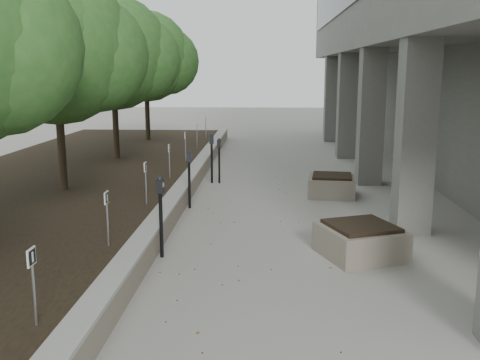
% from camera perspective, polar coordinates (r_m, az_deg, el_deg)
% --- Properties ---
extents(retaining_wall, '(0.39, 26.00, 0.50)m').
position_cam_1_polar(retaining_wall, '(14.90, -5.62, -0.77)').
color(retaining_wall, gray).
rests_on(retaining_wall, ground).
extents(planting_bed, '(7.00, 26.00, 0.40)m').
position_cam_1_polar(planting_bed, '(15.87, -18.86, -0.77)').
color(planting_bed, black).
rests_on(planting_bed, ground).
extents(crabapple_tree_3, '(4.60, 4.00, 5.44)m').
position_cam_1_polar(crabapple_tree_3, '(14.36, -18.46, 9.80)').
color(crabapple_tree_3, '#2A5B23').
rests_on(crabapple_tree_3, planting_bed).
extents(crabapple_tree_4, '(4.60, 4.00, 5.44)m').
position_cam_1_polar(crabapple_tree_4, '(19.11, -13.00, 10.34)').
color(crabapple_tree_4, '#2A5B23').
rests_on(crabapple_tree_4, planting_bed).
extents(crabapple_tree_5, '(4.60, 4.00, 5.44)m').
position_cam_1_polar(crabapple_tree_5, '(23.96, -9.72, 10.62)').
color(crabapple_tree_5, '#2A5B23').
rests_on(crabapple_tree_5, planting_bed).
extents(parking_sign_2, '(0.04, 0.22, 0.96)m').
position_cam_1_polar(parking_sign_2, '(6.95, -20.64, -10.38)').
color(parking_sign_2, black).
rests_on(parking_sign_2, planting_bed).
extents(parking_sign_3, '(0.04, 0.22, 0.96)m').
position_cam_1_polar(parking_sign_3, '(9.63, -13.60, -3.95)').
color(parking_sign_3, black).
rests_on(parking_sign_3, planting_bed).
extents(parking_sign_4, '(0.04, 0.22, 0.96)m').
position_cam_1_polar(parking_sign_4, '(12.46, -9.75, -0.33)').
color(parking_sign_4, black).
rests_on(parking_sign_4, planting_bed).
extents(parking_sign_5, '(0.04, 0.22, 0.96)m').
position_cam_1_polar(parking_sign_5, '(15.35, -7.33, 1.94)').
color(parking_sign_5, black).
rests_on(parking_sign_5, planting_bed).
extents(parking_sign_6, '(0.04, 0.22, 0.96)m').
position_cam_1_polar(parking_sign_6, '(18.27, -5.69, 3.48)').
color(parking_sign_6, black).
rests_on(parking_sign_6, planting_bed).
extents(parking_sign_7, '(0.04, 0.22, 0.96)m').
position_cam_1_polar(parking_sign_7, '(21.22, -4.49, 4.59)').
color(parking_sign_7, black).
rests_on(parking_sign_7, planting_bed).
extents(parking_sign_8, '(0.04, 0.22, 0.96)m').
position_cam_1_polar(parking_sign_8, '(24.18, -3.59, 5.44)').
color(parking_sign_8, black).
rests_on(parking_sign_8, planting_bed).
extents(parking_meter_2, '(0.17, 0.13, 1.52)m').
position_cam_1_polar(parking_meter_2, '(10.03, -8.22, -3.83)').
color(parking_meter_2, black).
rests_on(parking_meter_2, ground).
extents(parking_meter_3, '(0.17, 0.14, 1.46)m').
position_cam_1_polar(parking_meter_3, '(13.54, -5.29, 0.09)').
color(parking_meter_3, black).
rests_on(parking_meter_3, ground).
extents(parking_meter_4, '(0.15, 0.11, 1.51)m').
position_cam_1_polar(parking_meter_4, '(16.54, -2.95, 2.26)').
color(parking_meter_4, black).
rests_on(parking_meter_4, ground).
extents(parking_meter_5, '(0.14, 0.11, 1.37)m').
position_cam_1_polar(parking_meter_5, '(16.52, -2.17, 2.01)').
color(parking_meter_5, black).
rests_on(parking_meter_5, ground).
extents(planter_front, '(1.71, 1.71, 0.62)m').
position_cam_1_polar(planter_front, '(10.34, 12.41, -6.12)').
color(planter_front, gray).
rests_on(planter_front, ground).
extents(planter_back, '(1.38, 1.38, 0.58)m').
position_cam_1_polar(planter_back, '(15.14, 9.51, -0.53)').
color(planter_back, gray).
rests_on(planter_back, ground).
extents(berry_scatter, '(3.30, 14.10, 0.02)m').
position_cam_1_polar(berry_scatter, '(10.94, 0.33, -6.51)').
color(berry_scatter, maroon).
rests_on(berry_scatter, ground).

